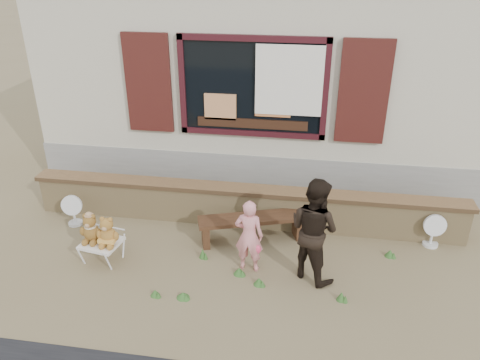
% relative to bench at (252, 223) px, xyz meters
% --- Properties ---
extents(ground, '(80.00, 80.00, 0.00)m').
position_rel_bench_xyz_m(ground, '(-0.21, -0.51, -0.31)').
color(ground, brown).
rests_on(ground, ground).
extents(shopfront, '(8.04, 5.13, 4.00)m').
position_rel_bench_xyz_m(shopfront, '(-0.21, 3.98, 1.69)').
color(shopfront, '#AFA48E').
rests_on(shopfront, ground).
extents(brick_wall, '(7.10, 0.36, 0.67)m').
position_rel_bench_xyz_m(brick_wall, '(-0.21, 0.49, 0.03)').
color(brick_wall, tan).
rests_on(brick_wall, ground).
extents(bench, '(1.70, 0.86, 0.43)m').
position_rel_bench_xyz_m(bench, '(0.00, 0.00, 0.00)').
color(bench, '#372113').
rests_on(bench, ground).
extents(folding_chair, '(0.60, 0.55, 0.33)m').
position_rel_bench_xyz_m(folding_chair, '(-2.09, -0.87, -0.02)').
color(folding_chair, silver).
rests_on(folding_chair, ground).
extents(teddy_bear_left, '(0.37, 0.34, 0.45)m').
position_rel_bench_xyz_m(teddy_bear_left, '(-2.23, -0.85, 0.24)').
color(teddy_bear_left, brown).
rests_on(teddy_bear_left, folding_chair).
extents(teddy_bear_right, '(0.37, 0.34, 0.45)m').
position_rel_bench_xyz_m(teddy_bear_right, '(-1.95, -0.89, 0.24)').
color(teddy_bear_right, brown).
rests_on(teddy_bear_right, folding_chair).
extents(child, '(0.42, 0.29, 1.10)m').
position_rel_bench_xyz_m(child, '(0.05, -0.72, 0.24)').
color(child, pink).
rests_on(child, ground).
extents(adult, '(0.93, 0.89, 1.50)m').
position_rel_bench_xyz_m(adult, '(0.92, -0.73, 0.44)').
color(adult, black).
rests_on(adult, ground).
extents(fan_left, '(0.35, 0.23, 0.55)m').
position_rel_bench_xyz_m(fan_left, '(-2.97, 0.02, -0.04)').
color(fan_left, silver).
rests_on(fan_left, ground).
extents(fan_right, '(0.35, 0.23, 0.55)m').
position_rel_bench_xyz_m(fan_right, '(2.74, 0.29, -0.04)').
color(fan_right, silver).
rests_on(fan_right, ground).
extents(grass_tufts, '(3.32, 1.53, 0.16)m').
position_rel_bench_xyz_m(grass_tufts, '(0.18, -0.87, -0.26)').
color(grass_tufts, '#335E25').
rests_on(grass_tufts, ground).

